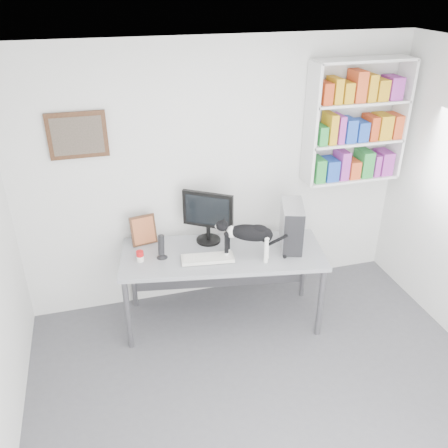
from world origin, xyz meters
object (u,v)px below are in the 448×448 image
(soup_can, at_px, (140,256))
(cat, at_px, (249,241))
(speaker, at_px, (161,246))
(leaning_print, at_px, (143,230))
(bookshelf, at_px, (356,122))
(keyboard, at_px, (208,258))
(desk, at_px, (223,287))
(pc_tower, at_px, (292,226))
(monitor, at_px, (208,217))

(soup_can, distance_m, cat, 1.01)
(speaker, height_order, cat, cat)
(cat, bearing_deg, leaning_print, 176.58)
(leaning_print, bearing_deg, soup_can, -114.07)
(bookshelf, relative_size, soup_can, 12.25)
(keyboard, relative_size, cat, 0.81)
(desk, xyz_separation_m, pc_tower, (0.68, -0.05, 0.62))
(monitor, bearing_deg, bookshelf, 39.24)
(desk, height_order, cat, cat)
(desk, xyz_separation_m, speaker, (-0.57, 0.06, 0.52))
(monitor, distance_m, keyboard, 0.44)
(bookshelf, xyz_separation_m, cat, (-1.31, -0.58, -0.86))
(pc_tower, bearing_deg, cat, -148.55)
(keyboard, relative_size, speaker, 2.01)
(desk, xyz_separation_m, keyboard, (-0.17, -0.09, 0.42))
(pc_tower, bearing_deg, bookshelf, 46.72)
(monitor, distance_m, pc_tower, 0.81)
(speaker, bearing_deg, cat, 11.11)
(monitor, bearing_deg, speaker, -126.05)
(desk, bearing_deg, bookshelf, 25.20)
(keyboard, distance_m, soup_can, 0.63)
(desk, xyz_separation_m, leaning_print, (-0.70, 0.37, 0.56))
(monitor, distance_m, cat, 0.51)
(pc_tower, xyz_separation_m, cat, (-0.47, -0.12, -0.03))
(keyboard, relative_size, pc_tower, 1.11)
(desk, xyz_separation_m, cat, (0.20, -0.17, 0.59))
(leaning_print, xyz_separation_m, cat, (0.90, -0.54, 0.03))
(monitor, bearing_deg, keyboard, -71.89)
(desk, bearing_deg, keyboard, -141.72)
(speaker, xyz_separation_m, leaning_print, (-0.13, 0.31, 0.03))
(monitor, xyz_separation_m, cat, (0.28, -0.42, -0.09))
(pc_tower, xyz_separation_m, speaker, (-1.25, 0.11, -0.10))
(pc_tower, relative_size, leaning_print, 1.42)
(desk, distance_m, leaning_print, 0.97)
(monitor, distance_m, soup_can, 0.76)
(bookshelf, xyz_separation_m, leaning_print, (-2.21, -0.04, -0.89))
(keyboard, bearing_deg, bookshelf, 24.26)
(keyboard, bearing_deg, leaning_print, 146.14)
(bookshelf, height_order, leaning_print, bookshelf)
(keyboard, relative_size, leaning_print, 1.58)
(desk, bearing_deg, monitor, 116.99)
(leaning_print, relative_size, soup_can, 3.06)
(desk, distance_m, cat, 0.64)
(monitor, relative_size, leaning_print, 1.75)
(pc_tower, distance_m, leaning_print, 1.44)
(speaker, relative_size, cat, 0.40)
(leaning_print, height_order, cat, cat)
(pc_tower, xyz_separation_m, leaning_print, (-1.38, 0.42, -0.06))
(speaker, distance_m, soup_can, 0.21)
(pc_tower, xyz_separation_m, soup_can, (-1.45, 0.11, -0.17))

